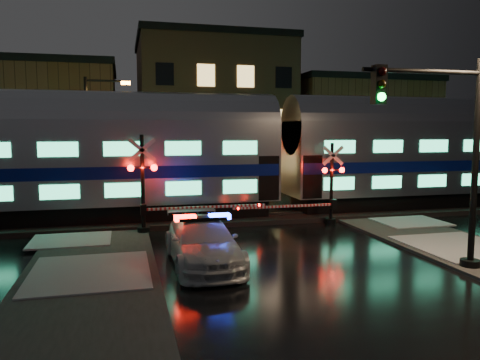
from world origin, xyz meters
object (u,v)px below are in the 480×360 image
at_px(crossing_signal_right, 325,192).
at_px(streetlight, 92,135).
at_px(traffic_light, 448,161).
at_px(police_car, 203,242).
at_px(crossing_signal_left, 152,194).

relative_size(crossing_signal_right, streetlight, 0.75).
bearing_deg(streetlight, crossing_signal_right, -32.42).
height_order(crossing_signal_right, traffic_light, traffic_light).
bearing_deg(traffic_light, crossing_signal_right, 88.83).
xyz_separation_m(police_car, traffic_light, (7.07, -2.63, 2.72)).
bearing_deg(crossing_signal_right, crossing_signal_left, 179.93).
xyz_separation_m(police_car, crossing_signal_left, (-1.33, 4.94, 0.98)).
relative_size(crossing_signal_left, streetlight, 0.82).
height_order(traffic_light, streetlight, streetlight).
bearing_deg(police_car, streetlight, 108.67).
relative_size(police_car, streetlight, 0.72).
distance_m(traffic_light, streetlight, 18.09).
xyz_separation_m(police_car, streetlight, (-4.04, 11.63, 3.40)).
distance_m(crossing_signal_right, streetlight, 12.76).
bearing_deg(crossing_signal_left, crossing_signal_right, -0.07).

